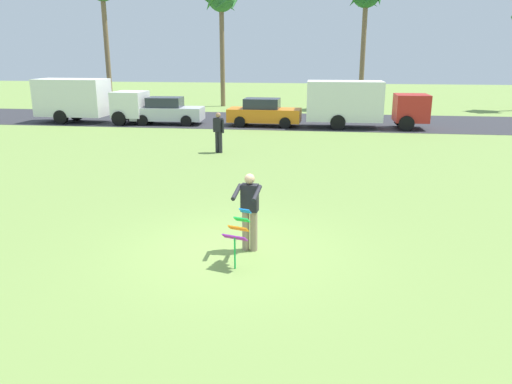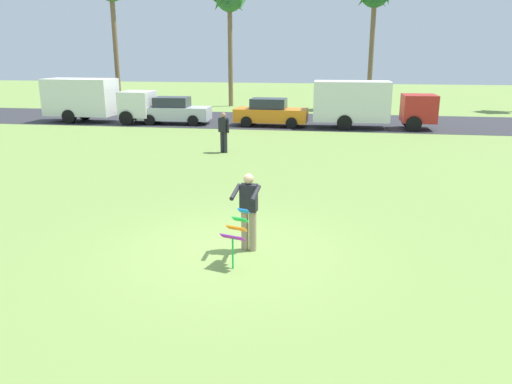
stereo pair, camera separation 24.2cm
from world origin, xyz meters
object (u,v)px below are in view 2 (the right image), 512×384
object	(u,v)px
parked_car_orange	(271,113)
parked_car_silver	(174,111)
parked_truck_white_box	(93,99)
palm_tree_right_near	(230,4)
person_kite_flyer	(248,209)
person_walker_near	(224,131)
parked_truck_red_cab	(366,103)
kite_held	(236,230)

from	to	relation	value
parked_car_orange	parked_car_silver	bearing A→B (deg)	-179.98
parked_truck_white_box	parked_car_silver	xyz separation A→B (m)	(5.12, -0.00, -0.64)
parked_car_orange	palm_tree_right_near	xyz separation A→B (m)	(-4.56, 10.55, 6.94)
person_kite_flyer	parked_truck_white_box	bearing A→B (deg)	124.36
parked_car_orange	person_walker_near	size ratio (longest dim) A/B	2.46
palm_tree_right_near	person_walker_near	distance (m)	20.25
parked_truck_white_box	palm_tree_right_near	size ratio (longest dim) A/B	0.74
parked_truck_white_box	palm_tree_right_near	bearing A→B (deg)	58.85
palm_tree_right_near	person_walker_near	world-z (taller)	palm_tree_right_near
parked_car_silver	parked_truck_red_cab	xyz separation A→B (m)	(11.24, 0.00, 0.64)
parked_truck_red_cab	palm_tree_right_near	size ratio (longest dim) A/B	0.73
person_kite_flyer	palm_tree_right_near	world-z (taller)	palm_tree_right_near
parked_truck_white_box	parked_car_orange	distance (m)	10.96
person_kite_flyer	parked_car_silver	bearing A→B (deg)	112.44
kite_held	parked_truck_white_box	size ratio (longest dim) A/B	0.17
parked_truck_white_box	person_walker_near	xyz separation A→B (m)	(9.98, -8.18, -0.48)
parked_truck_red_cab	parked_car_silver	bearing A→B (deg)	-179.99
palm_tree_right_near	kite_held	bearing A→B (deg)	-78.00
parked_truck_white_box	palm_tree_right_near	xyz separation A→B (m)	(6.38, 10.55, 6.30)
parked_truck_white_box	parked_car_orange	bearing A→B (deg)	0.01
person_kite_flyer	parked_car_orange	world-z (taller)	person_kite_flyer
person_kite_flyer	kite_held	distance (m)	0.86
person_kite_flyer	person_walker_near	bearing A→B (deg)	105.35
kite_held	parked_car_silver	bearing A→B (deg)	111.32
parked_car_orange	parked_truck_red_cab	xyz separation A→B (m)	(5.42, -0.00, 0.64)
parked_truck_white_box	palm_tree_right_near	distance (m)	13.85
person_kite_flyer	parked_car_orange	distance (m)	19.00
kite_held	person_walker_near	size ratio (longest dim) A/B	0.66
parked_car_silver	parked_car_orange	xyz separation A→B (m)	(5.82, 0.00, 0.00)
parked_truck_white_box	palm_tree_right_near	world-z (taller)	palm_tree_right_near
kite_held	person_walker_near	world-z (taller)	person_walker_near
parked_car_orange	person_walker_near	xyz separation A→B (m)	(-0.96, -8.18, 0.16)
person_kite_flyer	person_walker_near	size ratio (longest dim) A/B	1.00
parked_truck_white_box	parked_car_silver	distance (m)	5.16
person_kite_flyer	parked_truck_white_box	world-z (taller)	parked_truck_white_box
person_kite_flyer	parked_car_silver	size ratio (longest dim) A/B	0.41
person_walker_near	parked_car_silver	bearing A→B (deg)	120.72
parked_car_silver	parked_truck_red_cab	size ratio (longest dim) A/B	0.63
parked_truck_red_cab	palm_tree_right_near	bearing A→B (deg)	133.40
kite_held	palm_tree_right_near	bearing A→B (deg)	102.00
parked_truck_red_cab	palm_tree_right_near	distance (m)	15.83
parked_truck_white_box	parked_truck_red_cab	size ratio (longest dim) A/B	1.00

